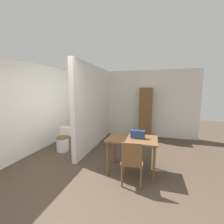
{
  "coord_description": "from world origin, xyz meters",
  "views": [
    {
      "loc": [
        1.08,
        -1.84,
        1.75
      ],
      "look_at": [
        0.11,
        1.62,
        1.24
      ],
      "focal_mm": 24.0,
      "sensor_mm": 36.0,
      "label": 1
    }
  ],
  "objects_px": {
    "dining_table": "(132,142)",
    "wooden_chair": "(132,161)",
    "wooden_cabinet": "(146,113)",
    "toilet": "(64,140)",
    "handbag": "(138,134)"
  },
  "relations": [
    {
      "from": "dining_table",
      "to": "wooden_chair",
      "type": "xyz_separation_m",
      "value": [
        0.07,
        -0.46,
        -0.19
      ]
    },
    {
      "from": "wooden_cabinet",
      "to": "dining_table",
      "type": "bearing_deg",
      "value": -93.18
    },
    {
      "from": "toilet",
      "to": "handbag",
      "type": "relative_size",
      "value": 2.23
    },
    {
      "from": "toilet",
      "to": "wooden_cabinet",
      "type": "distance_m",
      "value": 2.96
    },
    {
      "from": "dining_table",
      "to": "wooden_cabinet",
      "type": "distance_m",
      "value": 2.5
    },
    {
      "from": "toilet",
      "to": "wooden_cabinet",
      "type": "bearing_deg",
      "value": 39.3
    },
    {
      "from": "handbag",
      "to": "wooden_cabinet",
      "type": "bearing_deg",
      "value": 89.38
    },
    {
      "from": "dining_table",
      "to": "wooden_cabinet",
      "type": "bearing_deg",
      "value": 86.82
    },
    {
      "from": "handbag",
      "to": "wooden_cabinet",
      "type": "xyz_separation_m",
      "value": [
        0.03,
        2.46,
        0.08
      ]
    },
    {
      "from": "handbag",
      "to": "toilet",
      "type": "bearing_deg",
      "value": 164.26
    },
    {
      "from": "wooden_chair",
      "to": "handbag",
      "type": "distance_m",
      "value": 0.62
    },
    {
      "from": "dining_table",
      "to": "wooden_chair",
      "type": "bearing_deg",
      "value": -81.91
    },
    {
      "from": "wooden_chair",
      "to": "wooden_cabinet",
      "type": "relative_size",
      "value": 0.46
    },
    {
      "from": "dining_table",
      "to": "wooden_chair",
      "type": "height_order",
      "value": "wooden_chair"
    },
    {
      "from": "toilet",
      "to": "handbag",
      "type": "distance_m",
      "value": 2.36
    }
  ]
}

